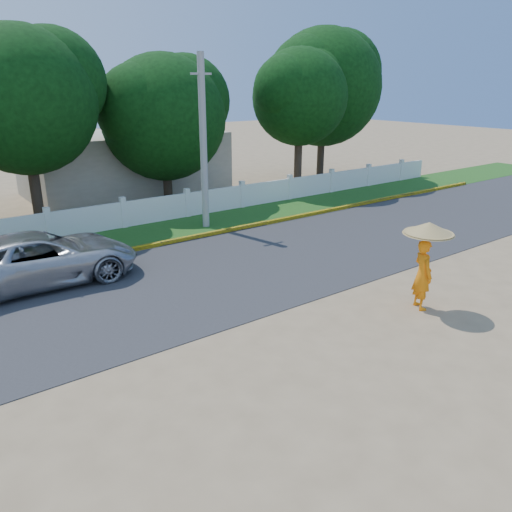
{
  "coord_description": "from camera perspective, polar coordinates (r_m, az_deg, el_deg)",
  "views": [
    {
      "loc": [
        -7.57,
        -8.18,
        5.68
      ],
      "look_at": [
        0.0,
        2.0,
        1.3
      ],
      "focal_mm": 35.0,
      "sensor_mm": 36.0,
      "label": 1
    }
  ],
  "objects": [
    {
      "name": "ground",
      "position": [
        12.51,
        5.53,
        -8.06
      ],
      "size": [
        120.0,
        120.0,
        0.0
      ],
      "primitive_type": "plane",
      "color": "#9E8460",
      "rests_on": "ground"
    },
    {
      "name": "fence",
      "position": [
        21.43,
        -14.89,
        4.56
      ],
      "size": [
        40.0,
        0.1,
        1.1
      ],
      "primitive_type": "cube",
      "color": "silver",
      "rests_on": "ground"
    },
    {
      "name": "building_near",
      "position": [
        28.52,
        -14.74,
        10.22
      ],
      "size": [
        10.0,
        6.0,
        3.2
      ],
      "primitive_type": "cube",
      "color": "#B7AD99",
      "rests_on": "ground"
    },
    {
      "name": "curb",
      "position": [
        18.76,
        -11.1,
        1.32
      ],
      "size": [
        40.0,
        0.18,
        0.16
      ],
      "primitive_type": "cube",
      "color": "yellow",
      "rests_on": "ground"
    },
    {
      "name": "monk_with_parasol",
      "position": [
        13.63,
        18.81,
        0.32
      ],
      "size": [
        1.3,
        1.3,
        2.36
      ],
      "color": "orange",
      "rests_on": "ground"
    },
    {
      "name": "grass_verge",
      "position": [
        20.27,
        -13.2,
        2.31
      ],
      "size": [
        60.0,
        3.5,
        0.03
      ],
      "primitive_type": "cube",
      "color": "#2D601E",
      "rests_on": "ground"
    },
    {
      "name": "tree_row",
      "position": [
        24.16,
        -14.43,
        16.53
      ],
      "size": [
        35.92,
        7.6,
        8.94
      ],
      "color": "#473828",
      "rests_on": "ground"
    },
    {
      "name": "vehicle",
      "position": [
        16.12,
        -23.38,
        -0.27
      ],
      "size": [
        5.68,
        2.76,
        1.56
      ],
      "primitive_type": "imported",
      "rotation": [
        0.0,
        0.0,
        1.54
      ],
      "color": "#ACAEB4",
      "rests_on": "ground"
    },
    {
      "name": "utility_pole",
      "position": [
        20.46,
        -6.04,
        12.63
      ],
      "size": [
        0.28,
        0.28,
        6.86
      ],
      "primitive_type": "cylinder",
      "color": "#969694",
      "rests_on": "ground"
    },
    {
      "name": "road",
      "position": [
        15.82,
        -5.42,
        -2.04
      ],
      "size": [
        60.0,
        7.0,
        0.02
      ],
      "primitive_type": "cube",
      "color": "#38383A",
      "rests_on": "ground"
    }
  ]
}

